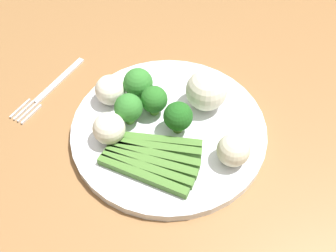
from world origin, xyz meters
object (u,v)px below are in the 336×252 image
object	(u,v)px
chair	(307,26)
fork	(50,89)
asparagus_bundle	(151,158)
broccoli_front_left	(154,100)
broccoli_outer_edge	(179,115)
plate	(168,131)
broccoli_back	(138,83)
dining_table	(209,183)
cauliflower_edge	(109,128)
cauliflower_left	(110,90)
broccoli_near_center	(129,108)
cauliflower_right	(233,150)
cauliflower_back_right	(206,90)

from	to	relation	value
chair	fork	bearing A→B (deg)	59.50
asparagus_bundle	fork	world-z (taller)	asparagus_bundle
broccoli_front_left	broccoli_outer_edge	distance (m)	0.05
plate	broccoli_back	xyz separation A→B (m)	(0.07, -0.04, 0.04)
dining_table	cauliflower_edge	size ratio (longest dim) A/B	23.34
broccoli_front_left	chair	bearing A→B (deg)	-104.99
broccoli_front_left	cauliflower_left	bearing A→B (deg)	2.79
cauliflower_edge	broccoli_near_center	bearing A→B (deg)	-105.73
broccoli_front_left	cauliflower_right	bearing A→B (deg)	164.41
broccoli_front_left	dining_table	bearing A→B (deg)	170.49
plate	broccoli_back	distance (m)	0.09
asparagus_bundle	cauliflower_right	xyz separation A→B (m)	(-0.10, -0.05, 0.02)
plate	cauliflower_right	bearing A→B (deg)	170.54
chair	plate	world-z (taller)	chair
asparagus_bundle	cauliflower_left	bearing A→B (deg)	136.11
chair	cauliflower_right	bearing A→B (deg)	84.63
dining_table	cauliflower_left	size ratio (longest dim) A/B	23.34
chair	broccoli_near_center	world-z (taller)	chair
asparagus_bundle	broccoli_front_left	distance (m)	0.09
cauliflower_back_right	cauliflower_edge	distance (m)	0.16
asparagus_bundle	cauliflower_edge	distance (m)	0.07
broccoli_outer_edge	cauliflower_edge	size ratio (longest dim) A/B	1.12
dining_table	plate	distance (m)	0.13
broccoli_back	broccoli_outer_edge	size ratio (longest dim) A/B	1.06
broccoli_near_center	cauliflower_edge	distance (m)	0.04
chair	broccoli_near_center	bearing A→B (deg)	71.48
broccoli_back	cauliflower_right	xyz separation A→B (m)	(-0.17, 0.06, -0.01)
asparagus_bundle	broccoli_back	size ratio (longest dim) A/B	2.55
chair	broccoli_front_left	distance (m)	0.74
dining_table	cauliflower_right	size ratio (longest dim) A/B	23.66
cauliflower_edge	cauliflower_right	bearing A→B (deg)	-169.26
cauliflower_left	cauliflower_edge	bearing A→B (deg)	116.52
plate	cauliflower_right	distance (m)	0.11
broccoli_outer_edge	fork	size ratio (longest dim) A/B	0.32
cauliflower_right	cauliflower_edge	distance (m)	0.18
chair	cauliflower_back_right	bearing A→B (deg)	77.77
dining_table	broccoli_back	xyz separation A→B (m)	(0.14, -0.04, 0.15)
plate	cauliflower_back_right	world-z (taller)	cauliflower_back_right
cauliflower_right	cauliflower_edge	xyz separation A→B (m)	(0.18, 0.03, 0.00)
chair	cauliflower_edge	size ratio (longest dim) A/B	18.36
dining_table	chair	size ratio (longest dim) A/B	1.27
cauliflower_right	cauliflower_edge	bearing A→B (deg)	10.74
plate	broccoli_near_center	size ratio (longest dim) A/B	5.65
broccoli_front_left	cauliflower_edge	world-z (taller)	broccoli_front_left
broccoli_outer_edge	fork	xyz separation A→B (m)	(0.23, -0.00, -0.04)
cauliflower_edge	cauliflower_back_right	bearing A→B (deg)	-131.87
broccoli_back	broccoli_front_left	bearing A→B (deg)	151.73
dining_table	broccoli_outer_edge	size ratio (longest dim) A/B	20.89
dining_table	plate	bearing A→B (deg)	2.23
cauliflower_back_right	plate	bearing A→B (deg)	62.29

